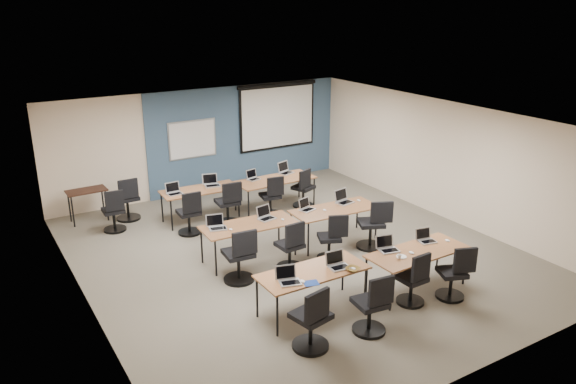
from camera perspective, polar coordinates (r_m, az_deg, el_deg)
floor at (r=11.34m, az=0.70°, el=-6.18°), size 8.00×9.00×0.02m
ceiling at (r=10.47m, az=0.75°, el=7.30°), size 8.00×9.00×0.02m
wall_back at (r=14.68m, az=-8.69°, el=5.13°), size 8.00×0.04×2.70m
wall_front at (r=7.71m, az=19.02°, el=-8.97°), size 8.00×0.04×2.70m
wall_left at (r=9.47m, az=-20.30°, el=-3.80°), size 0.04×9.00×2.70m
wall_right at (r=13.30m, az=15.50°, el=3.18°), size 0.04×9.00×2.70m
blue_accent_panel at (r=15.17m, az=-4.28°, el=5.74°), size 5.50×0.04×2.70m
whiteboard at (r=14.48m, az=-9.68°, el=5.29°), size 1.28×0.03×0.98m
projector_screen at (r=15.45m, az=-1.06°, el=8.07°), size 2.40×0.10×1.82m
training_table_front_left at (r=9.04m, az=2.54°, el=-8.28°), size 1.81×0.75×0.73m
training_table_front_right at (r=9.96m, az=13.02°, el=-6.08°), size 1.84×0.76×0.73m
training_table_mid_left at (r=10.83m, az=-4.00°, el=-3.50°), size 1.84×0.76×0.73m
training_table_mid_right at (r=11.63m, az=4.76°, el=-1.90°), size 1.84×0.77×0.73m
training_table_back_left at (r=12.91m, az=-8.92°, el=0.08°), size 1.76×0.73×0.73m
training_table_back_right at (r=13.48m, az=-1.32°, el=1.15°), size 1.93×0.81×0.73m
laptop_0 at (r=8.66m, az=0.04°, el=-8.77°), size 0.32×0.28×0.25m
mouse_0 at (r=8.69m, az=1.49°, el=-9.05°), size 0.08×0.11×0.04m
task_chair_0 at (r=8.27m, az=2.47°, el=-13.21°), size 0.55×0.55×1.03m
laptop_1 at (r=9.16m, az=5.06°, el=-7.22°), size 0.33×0.28×0.25m
mouse_1 at (r=9.13m, az=6.69°, el=-7.72°), size 0.08×0.10×0.03m
task_chair_1 at (r=8.72m, az=8.57°, el=-11.66°), size 0.52×0.52×1.00m
laptop_2 at (r=9.84m, az=10.06°, el=-5.51°), size 0.32×0.28×0.25m
mouse_2 at (r=9.82m, az=12.44°, el=-6.04°), size 0.09×0.12×0.04m
task_chair_2 at (r=9.60m, az=12.65°, el=-9.02°), size 0.47×0.47×0.96m
laptop_3 at (r=10.33m, az=13.83°, el=-4.59°), size 0.30×0.25×0.23m
mouse_3 at (r=10.45m, az=15.89°, el=-4.76°), size 0.08×0.11×0.04m
task_chair_3 at (r=9.95m, az=16.57°, el=-8.29°), size 0.51×0.49×0.97m
laptop_4 at (r=10.67m, az=-7.26°, el=-3.35°), size 0.33×0.28×0.25m
mouse_4 at (r=10.58m, az=-5.83°, el=-3.80°), size 0.06×0.09×0.03m
task_chair_4 at (r=10.10m, az=-4.89°, el=-6.88°), size 0.56×0.56×1.04m
laptop_5 at (r=11.06m, az=-2.29°, el=-2.40°), size 0.32×0.28×0.25m
mouse_5 at (r=10.99m, az=-0.55°, el=-2.80°), size 0.08×0.10×0.03m
task_chair_5 at (r=10.51m, az=0.31°, el=-5.87°), size 0.50×0.50×0.98m
laptop_6 at (r=11.51m, az=1.87°, el=-1.54°), size 0.30×0.25×0.23m
mouse_6 at (r=11.49m, az=3.73°, el=-1.84°), size 0.07×0.10×0.03m
task_chair_6 at (r=10.92m, az=4.45°, el=-5.00°), size 0.51×0.47×0.96m
laptop_7 at (r=11.97m, az=5.66°, el=-0.75°), size 0.36×0.31×0.27m
mouse_7 at (r=12.10m, az=7.19°, el=-0.85°), size 0.07×0.10×0.04m
task_chair_7 at (r=11.51m, az=8.64°, el=-3.67°), size 0.60×0.56×1.04m
laptop_8 at (r=12.68m, az=-11.51°, el=0.09°), size 0.33×0.28×0.25m
mouse_8 at (r=12.60m, az=-9.60°, el=-0.16°), size 0.07×0.10×0.04m
task_chair_8 at (r=12.23m, az=-9.94°, el=-2.46°), size 0.51×0.51×0.99m
laptop_9 at (r=13.10m, az=-7.78°, el=0.93°), size 0.35×0.30×0.26m
mouse_9 at (r=12.89m, az=-6.58°, el=0.43°), size 0.08×0.11×0.03m
task_chair_9 at (r=12.62m, az=-6.04°, el=-1.49°), size 0.55×0.55×1.03m
laptop_10 at (r=13.45m, az=-3.58°, el=1.53°), size 0.30×0.25×0.23m
mouse_10 at (r=13.42m, az=-1.94°, el=1.31°), size 0.07×0.10×0.03m
task_chair_10 at (r=13.09m, az=-1.67°, el=-0.74°), size 0.49×0.49×0.97m
laptop_11 at (r=13.92m, az=-0.29°, el=2.22°), size 0.36×0.30×0.27m
mouse_11 at (r=13.86m, az=1.40°, el=1.90°), size 0.06×0.10×0.03m
task_chair_11 at (r=13.61m, az=1.60°, el=0.08°), size 0.54×0.51×0.99m
blue_mousepad at (r=8.66m, az=2.36°, el=-9.23°), size 0.27×0.25×0.01m
snack_bowl at (r=9.07m, az=6.61°, el=-7.81°), size 0.29×0.29×0.06m
snack_plate at (r=9.66m, az=11.45°, el=-6.46°), size 0.20×0.20×0.01m
coffee_cup at (r=9.58m, az=11.24°, el=-6.47°), size 0.05×0.05×0.05m
utility_table at (r=13.46m, az=-19.77°, el=-0.21°), size 0.87×0.48×0.75m
spare_chair_a at (r=13.32m, az=-15.96°, el=-1.03°), size 0.54×0.54×1.02m
spare_chair_b at (r=12.76m, az=-17.24°, el=-2.17°), size 0.49×0.49×0.97m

